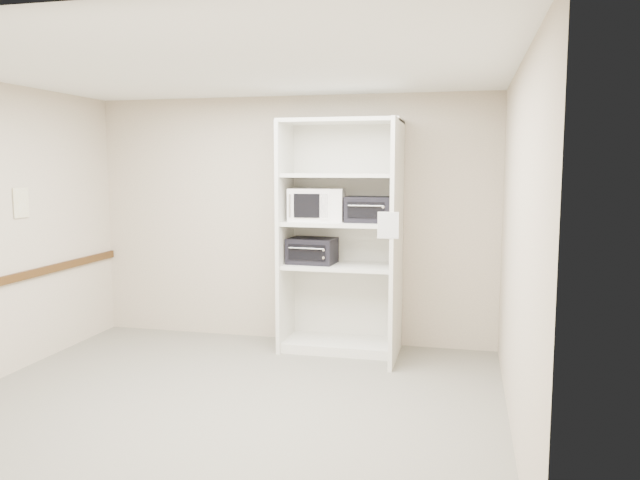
% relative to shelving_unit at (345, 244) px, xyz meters
% --- Properties ---
extents(floor, '(4.50, 4.00, 0.01)m').
position_rel_shelving_unit_xyz_m(floor, '(-0.67, -1.70, -1.13)').
color(floor, '#6D6A5B').
rests_on(floor, ground).
extents(ceiling, '(4.50, 4.00, 0.01)m').
position_rel_shelving_unit_xyz_m(ceiling, '(-0.67, -1.70, 1.57)').
color(ceiling, white).
extents(wall_back, '(4.50, 0.02, 2.70)m').
position_rel_shelving_unit_xyz_m(wall_back, '(-0.67, 0.30, 0.22)').
color(wall_back, '#C3B59A').
rests_on(wall_back, ground).
extents(wall_front, '(4.50, 0.02, 2.70)m').
position_rel_shelving_unit_xyz_m(wall_front, '(-0.67, -3.70, 0.22)').
color(wall_front, '#C3B59A').
rests_on(wall_front, ground).
extents(wall_right, '(0.02, 4.00, 2.70)m').
position_rel_shelving_unit_xyz_m(wall_right, '(1.58, -1.70, 0.22)').
color(wall_right, '#C3B59A').
rests_on(wall_right, ground).
extents(shelving_unit, '(1.24, 0.92, 2.42)m').
position_rel_shelving_unit_xyz_m(shelving_unit, '(0.00, 0.00, 0.00)').
color(shelving_unit, silver).
rests_on(shelving_unit, floor).
extents(microwave, '(0.61, 0.48, 0.34)m').
position_rel_shelving_unit_xyz_m(microwave, '(-0.31, 0.05, 0.41)').
color(microwave, white).
rests_on(microwave, shelving_unit).
extents(toaster_oven_upper, '(0.46, 0.35, 0.26)m').
position_rel_shelving_unit_xyz_m(toaster_oven_upper, '(0.24, 0.01, 0.37)').
color(toaster_oven_upper, black).
rests_on(toaster_oven_upper, shelving_unit).
extents(toaster_oven_lower, '(0.51, 0.40, 0.27)m').
position_rel_shelving_unit_xyz_m(toaster_oven_lower, '(-0.35, -0.00, -0.08)').
color(toaster_oven_lower, black).
rests_on(toaster_oven_lower, shelving_unit).
extents(paper_sign, '(0.19, 0.02, 0.24)m').
position_rel_shelving_unit_xyz_m(paper_sign, '(0.52, -0.63, 0.27)').
color(paper_sign, white).
rests_on(paper_sign, shelving_unit).
extents(wall_poster, '(0.01, 0.20, 0.29)m').
position_rel_shelving_unit_xyz_m(wall_poster, '(-2.90, -1.22, 0.47)').
color(wall_poster, silver).
rests_on(wall_poster, wall_left).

